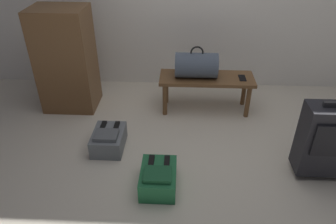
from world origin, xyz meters
TOP-DOWN VIEW (x-y plane):
  - ground_plane at (0.00, 0.00)m, footprint 6.60×6.60m
  - bench at (0.00, 0.93)m, footprint 1.00×0.36m
  - duffel_bag_slate at (-0.12, 0.93)m, footprint 0.44×0.26m
  - cell_phone at (0.37, 0.91)m, footprint 0.07×0.14m
  - suitcase_upright_charcoal at (0.91, -0.06)m, footprint 0.45×0.25m
  - backpack_grey at (-0.93, 0.19)m, footprint 0.28×0.38m
  - backpack_green at (-0.43, -0.29)m, footprint 0.28×0.38m
  - side_cabinet at (-1.50, 0.95)m, footprint 0.56×0.44m

SIDE VIEW (x-z plane):
  - ground_plane at x=0.00m, z-range 0.00..0.00m
  - backpack_grey at x=-0.93m, z-range -0.01..0.20m
  - backpack_green at x=-0.43m, z-range -0.01..0.20m
  - bench at x=0.00m, z-range 0.14..0.54m
  - suitcase_upright_charcoal at x=0.91m, z-range 0.01..0.71m
  - cell_phone at x=0.37m, z-range 0.40..0.41m
  - duffel_bag_slate at x=-0.12m, z-range 0.36..0.70m
  - side_cabinet at x=-1.50m, z-range 0.00..1.10m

